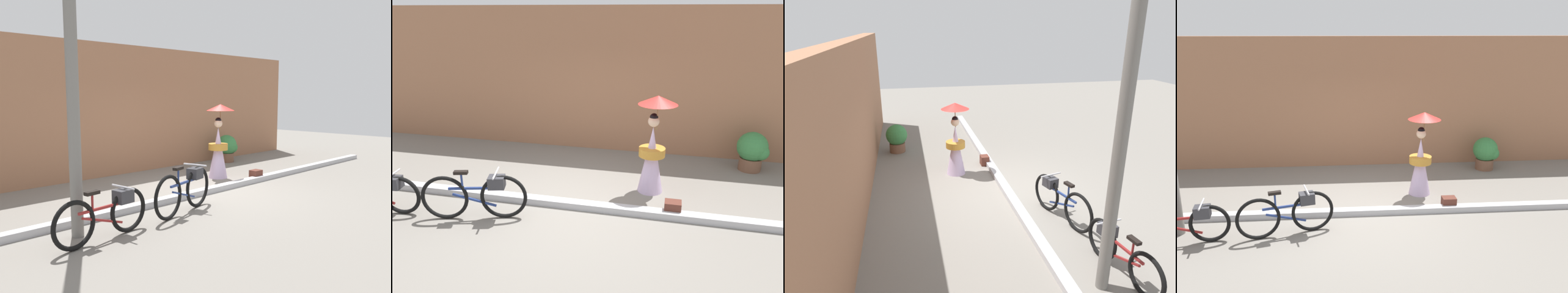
{
  "view_description": "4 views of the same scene",
  "coord_description": "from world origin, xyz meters",
  "views": [
    {
      "loc": [
        -6.16,
        -5.91,
        2.08
      ],
      "look_at": [
        -0.27,
        0.15,
        1.02
      ],
      "focal_mm": 37.25,
      "sensor_mm": 36.0,
      "label": 1
    },
    {
      "loc": [
        1.69,
        -5.79,
        3.29
      ],
      "look_at": [
        0.26,
        0.35,
        1.04
      ],
      "focal_mm": 35.08,
      "sensor_mm": 36.0,
      "label": 2
    },
    {
      "loc": [
        -7.26,
        2.17,
        3.72
      ],
      "look_at": [
        0.49,
        0.52,
        1.0
      ],
      "focal_mm": 32.88,
      "sensor_mm": 36.0,
      "label": 3
    },
    {
      "loc": [
        -0.41,
        -7.46,
        3.59
      ],
      "look_at": [
        0.24,
        0.43,
        1.29
      ],
      "focal_mm": 37.43,
      "sensor_mm": 36.0,
      "label": 4
    }
  ],
  "objects": [
    {
      "name": "potted_plant_by_door",
      "position": [
        3.4,
        2.48,
        0.46
      ],
      "size": [
        0.65,
        0.64,
        0.86
      ],
      "color": "brown",
      "rests_on": "ground_plane"
    },
    {
      "name": "bicycle_far_side",
      "position": [
        -3.12,
        -0.93,
        0.39
      ],
      "size": [
        1.67,
        0.48,
        0.76
      ],
      "color": "black",
      "rests_on": "ground_plane"
    },
    {
      "name": "backpack_on_pavement",
      "position": [
        1.79,
        0.11,
        0.13
      ],
      "size": [
        0.28,
        0.22,
        0.25
      ],
      "color": "#592D23",
      "rests_on": "ground_plane"
    },
    {
      "name": "sidewalk_curb",
      "position": [
        0.0,
        0.0,
        0.06
      ],
      "size": [
        14.0,
        0.2,
        0.12
      ],
      "primitive_type": "cube",
      "color": "#B2B2B7",
      "rests_on": "ground_plane"
    },
    {
      "name": "building_wall",
      "position": [
        0.0,
        3.28,
        1.7
      ],
      "size": [
        14.0,
        0.4,
        3.41
      ],
      "primitive_type": "cube",
      "color": "#9E6B4C",
      "rests_on": "ground_plane"
    },
    {
      "name": "bicycle_near_officer",
      "position": [
        -1.36,
        -0.71,
        0.43
      ],
      "size": [
        1.69,
        0.59,
        0.86
      ],
      "color": "black",
      "rests_on": "ground_plane"
    },
    {
      "name": "ground_plane",
      "position": [
        0.0,
        0.0,
        0.0
      ],
      "size": [
        30.0,
        30.0,
        0.0
      ],
      "primitive_type": "plane",
      "color": "gray"
    },
    {
      "name": "utility_pole",
      "position": [
        -3.36,
        -0.52,
        2.4
      ],
      "size": [
        0.18,
        0.18,
        4.8
      ],
      "primitive_type": "cylinder",
      "color": "slate",
      "rests_on": "ground_plane"
    },
    {
      "name": "person_with_parasol",
      "position": [
        1.36,
        0.98,
        0.9
      ],
      "size": [
        0.71,
        0.71,
        1.87
      ],
      "color": "silver",
      "rests_on": "ground_plane"
    }
  ]
}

